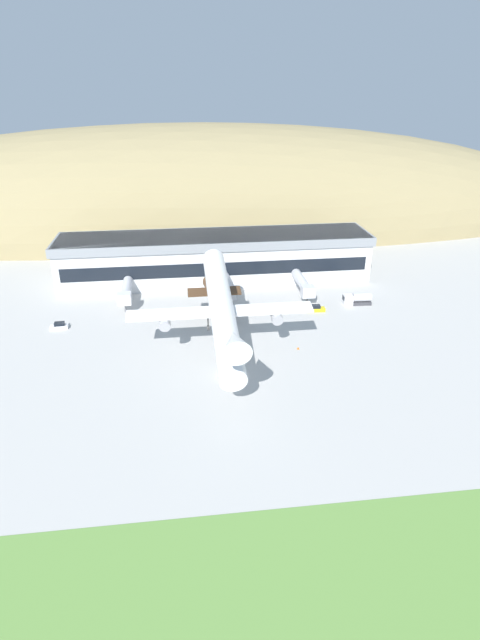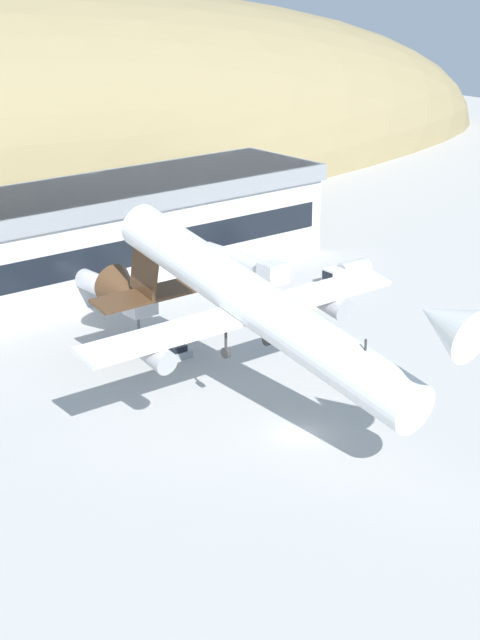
# 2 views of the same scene
# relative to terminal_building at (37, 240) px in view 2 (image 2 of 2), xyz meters

# --- Properties ---
(ground_plane) EXTENTS (397.15, 397.15, 0.00)m
(ground_plane) POSITION_rel_terminal_building_xyz_m (-2.44, -53.64, -7.60)
(ground_plane) COLOR #B7B5AF
(terminal_building) EXTENTS (88.87, 17.70, 13.41)m
(terminal_building) POSITION_rel_terminal_building_xyz_m (0.00, 0.00, 0.00)
(terminal_building) COLOR silver
(terminal_building) RESTS_ON ground_plane
(jetway_1) EXTENTS (3.38, 14.22, 5.43)m
(jetway_1) POSITION_rel_terminal_building_xyz_m (1.82, -16.19, -3.61)
(jetway_1) COLOR silver
(jetway_1) RESTS_ON ground_plane
(jetway_2) EXTENTS (3.38, 15.39, 5.43)m
(jetway_2) POSITION_rel_terminal_building_xyz_m (22.01, -16.81, -3.61)
(jetway_2) COLOR silver
(jetway_2) RESTS_ON ground_plane
(cargo_airplane) EXTENTS (37.82, 52.44, 15.03)m
(cargo_airplane) POSITION_rel_terminal_building_xyz_m (-2.52, -47.01, 3.81)
(cargo_airplane) COLOR white
(service_car_0) EXTENTS (4.60, 2.01, 1.64)m
(service_car_0) POSITION_rel_terminal_building_xyz_m (23.29, -25.79, -6.92)
(service_car_0) COLOR gold
(service_car_0) RESTS_ON ground_plane
(service_car_2) EXTENTS (4.06, 2.00, 1.67)m
(service_car_2) POSITION_rel_terminal_building_xyz_m (13.16, -24.30, -6.91)
(service_car_2) COLOR #999EA3
(service_car_2) RESTS_ON ground_plane
(service_car_3) EXTENTS (3.77, 2.00, 1.55)m
(service_car_3) POSITION_rel_terminal_building_xyz_m (0.32, -30.05, -6.96)
(service_car_3) COLOR #999EA3
(service_car_3) RESTS_ON ground_plane
(fuel_truck) EXTENTS (7.45, 2.73, 3.17)m
(fuel_truck) POSITION_rel_terminal_building_xyz_m (35.07, -22.99, -6.08)
(fuel_truck) COLOR silver
(fuel_truck) RESTS_ON ground_plane
(traffic_cone_0) EXTENTS (0.52, 0.52, 0.58)m
(traffic_cone_0) POSITION_rel_terminal_building_xyz_m (14.25, -44.85, -7.32)
(traffic_cone_0) COLOR orange
(traffic_cone_0) RESTS_ON ground_plane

